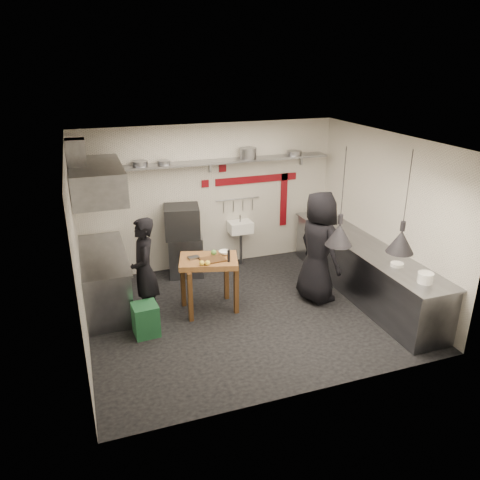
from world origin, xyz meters
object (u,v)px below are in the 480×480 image
object	(u,v)px
green_bin	(146,320)
prep_table	(209,284)
chef_left	(144,271)
chef_right	(319,247)
combi_oven	(182,221)
oven_stand	(186,255)

from	to	relation	value
green_bin	prep_table	world-z (taller)	prep_table
chef_left	chef_right	distance (m)	2.88
combi_oven	green_bin	world-z (taller)	combi_oven
chef_left	green_bin	bearing A→B (deg)	-9.23
combi_oven	prep_table	xyz separation A→B (m)	(0.10, -1.43, -0.63)
chef_left	chef_right	bearing A→B (deg)	87.12
prep_table	chef_left	xyz separation A→B (m)	(-1.02, 0.02, 0.39)
combi_oven	green_bin	distance (m)	2.27
combi_oven	chef_right	world-z (taller)	chef_right
chef_right	oven_stand	bearing A→B (deg)	39.88
combi_oven	green_bin	bearing A→B (deg)	-108.26
prep_table	chef_right	bearing A→B (deg)	7.87
green_bin	chef_right	bearing A→B (deg)	3.27
oven_stand	combi_oven	world-z (taller)	combi_oven
oven_stand	green_bin	size ratio (longest dim) A/B	1.60
green_bin	chef_right	size ratio (longest dim) A/B	0.26
green_bin	prep_table	xyz separation A→B (m)	(1.11, 0.42, 0.21)
combi_oven	prep_table	distance (m)	1.57
chef_left	chef_right	size ratio (longest dim) A/B	0.89
combi_oven	chef_left	world-z (taller)	chef_left
green_bin	chef_left	xyz separation A→B (m)	(0.09, 0.43, 0.60)
chef_left	oven_stand	bearing A→B (deg)	148.74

